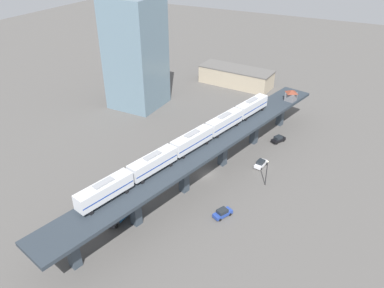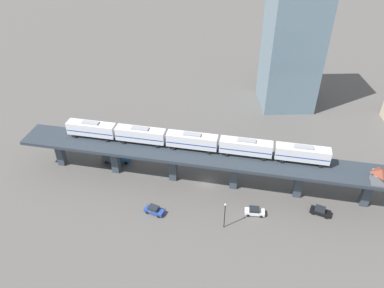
% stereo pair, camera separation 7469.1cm
% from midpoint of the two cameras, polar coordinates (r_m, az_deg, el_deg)
% --- Properties ---
extents(ground_plane, '(400.00, 400.00, 0.00)m').
position_cam_midpoint_polar(ground_plane, '(86.12, -19.27, -14.11)').
color(ground_plane, '#514F4C').
extents(elevated_viaduct, '(29.08, 91.50, 8.79)m').
position_cam_midpoint_polar(elevated_viaduct, '(81.20, -20.29, -10.36)').
color(elevated_viaduct, '#283039').
rests_on(elevated_viaduct, ground).
extents(subway_train, '(16.90, 61.40, 4.45)m').
position_cam_midpoint_polar(subway_train, '(78.79, -23.70, -8.99)').
color(subway_train, silver).
rests_on(subway_train, elevated_viaduct).
extents(signal_hut, '(3.87, 3.87, 3.40)m').
position_cam_midpoint_polar(signal_hut, '(96.24, -0.96, 0.87)').
color(signal_hut, slate).
rests_on(signal_hut, elevated_viaduct).
extents(street_car_black, '(3.60, 4.74, 1.89)m').
position_cam_midpoint_polar(street_car_black, '(93.67, -3.86, -7.22)').
color(street_car_black, black).
rests_on(street_car_black, ground).
extents(street_car_white, '(2.42, 4.61, 1.89)m').
position_cam_midpoint_polar(street_car_white, '(84.71, -9.30, -12.46)').
color(street_car_white, silver).
rests_on(street_car_white, ground).
extents(street_car_blue, '(3.53, 4.75, 1.89)m').
position_cam_midpoint_polar(street_car_blue, '(74.92, -20.82, -22.00)').
color(street_car_blue, '#233D93').
rests_on(street_car_blue, ground).
extents(delivery_truck, '(2.63, 7.29, 3.20)m').
position_cam_midpoint_polar(delivery_truck, '(83.76, -36.06, -19.32)').
color(delivery_truck, '#333338').
rests_on(delivery_truck, ground).
extents(street_lamp, '(0.44, 0.44, 6.94)m').
position_cam_midpoint_polar(street_lamp, '(76.90, -10.50, -14.76)').
color(street_lamp, black).
rests_on(street_lamp, ground).
extents(warehouse_building, '(29.17, 12.07, 6.80)m').
position_cam_midpoint_polar(warehouse_building, '(131.86, -6.18, 5.74)').
color(warehouse_building, tan).
rests_on(warehouse_building, ground).
extents(office_tower, '(16.00, 16.00, 36.00)m').
position_cam_midpoint_polar(office_tower, '(119.30, -24.92, 7.93)').
color(office_tower, slate).
rests_on(office_tower, ground).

